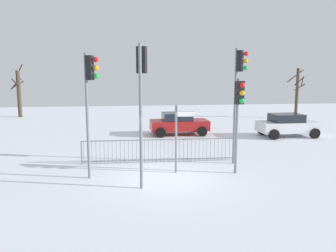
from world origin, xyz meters
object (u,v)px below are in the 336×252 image
object	(u,v)px
bare_tree_centre	(19,92)
bare_tree_right	(297,92)
traffic_light_mid_left	(90,88)
traffic_light_mid_right	(239,80)
car_white_far	(288,125)
car_red_near	(179,123)
direction_sign_post	(178,135)
traffic_light_foreground_right	(239,105)
traffic_light_rear_right	(142,84)

from	to	relation	value
bare_tree_centre	bare_tree_right	size ratio (longest dim) A/B	1.09
traffic_light_mid_left	traffic_light_mid_right	bearing A→B (deg)	119.68
car_white_far	car_red_near	xyz separation A→B (m)	(-6.83, 1.57, 0.00)
traffic_light_mid_right	direction_sign_post	xyz separation A→B (m)	(-2.82, -0.99, -2.15)
traffic_light_mid_right	car_white_far	distance (m)	8.59
traffic_light_foreground_right	traffic_light_mid_left	bearing A→B (deg)	-6.08
traffic_light_foreground_right	direction_sign_post	world-z (taller)	traffic_light_foreground_right
traffic_light_foreground_right	bare_tree_centre	bearing A→B (deg)	-58.87
car_red_near	bare_tree_right	world-z (taller)	bare_tree_right
traffic_light_mid_left	direction_sign_post	bearing A→B (deg)	113.26
traffic_light_rear_right	car_white_far	xyz separation A→B (m)	(9.75, 8.56, -2.89)
traffic_light_mid_left	traffic_light_mid_right	distance (m)	6.34
bare_tree_centre	bare_tree_right	bearing A→B (deg)	-8.98
traffic_light_rear_right	bare_tree_centre	xyz separation A→B (m)	(-10.33, 21.13, -1.34)
traffic_light_rear_right	traffic_light_mid_right	xyz separation A→B (m)	(4.33, 2.58, 0.05)
traffic_light_foreground_right	traffic_light_rear_right	distance (m)	4.07
traffic_light_rear_right	direction_sign_post	world-z (taller)	traffic_light_rear_right
traffic_light_foreground_right	traffic_light_rear_right	size ratio (longest dim) A/B	0.76
direction_sign_post	bare_tree_centre	bearing A→B (deg)	124.13
traffic_light_mid_left	car_red_near	distance (m)	10.44
traffic_light_foreground_right	car_white_far	size ratio (longest dim) A/B	1.00
traffic_light_rear_right	car_red_near	xyz separation A→B (m)	(2.92, 10.13, -2.89)
traffic_light_foreground_right	car_red_near	bearing A→B (deg)	-88.32
traffic_light_foreground_right	car_white_far	xyz separation A→B (m)	(5.91, 7.50, -2.04)
traffic_light_foreground_right	traffic_light_rear_right	xyz separation A→B (m)	(-3.84, -1.06, 0.86)
traffic_light_mid_left	car_white_far	distance (m)	13.99
traffic_light_rear_right	traffic_light_mid_right	world-z (taller)	traffic_light_mid_right
direction_sign_post	car_white_far	world-z (taller)	direction_sign_post
bare_tree_right	car_white_far	bearing A→B (deg)	-120.97
traffic_light_mid_right	traffic_light_foreground_right	bearing A→B (deg)	16.26
traffic_light_mid_right	bare_tree_centre	bearing A→B (deg)	-107.54
car_white_far	traffic_light_mid_left	bearing A→B (deg)	-148.86
car_white_far	traffic_light_rear_right	bearing A→B (deg)	-139.75
direction_sign_post	bare_tree_right	size ratio (longest dim) A/B	0.62
traffic_light_mid_left	car_white_far	size ratio (longest dim) A/B	1.24
bare_tree_centre	bare_tree_right	xyz separation A→B (m)	(25.23, -3.99, 0.06)
direction_sign_post	car_red_near	distance (m)	8.69
direction_sign_post	bare_tree_right	world-z (taller)	bare_tree_right
traffic_light_foreground_right	car_white_far	distance (m)	9.77
traffic_light_mid_left	bare_tree_right	bearing A→B (deg)	151.02
traffic_light_rear_right	car_red_near	bearing A→B (deg)	96.54
car_red_near	bare_tree_right	bearing A→B (deg)	29.12
traffic_light_foreground_right	traffic_light_mid_right	size ratio (longest dim) A/B	0.75
traffic_light_mid_right	car_white_far	xyz separation A→B (m)	(5.42, 5.97, -2.95)
car_red_near	direction_sign_post	bearing A→B (deg)	-100.59
traffic_light_mid_left	traffic_light_foreground_right	xyz separation A→B (m)	(5.70, -0.20, -0.68)
bare_tree_right	traffic_light_rear_right	bearing A→B (deg)	-131.00
traffic_light_rear_right	bare_tree_centre	distance (m)	23.56
traffic_light_mid_right	traffic_light_mid_left	bearing A→B (deg)	-43.75
traffic_light_mid_left	car_white_far	bearing A→B (deg)	139.73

